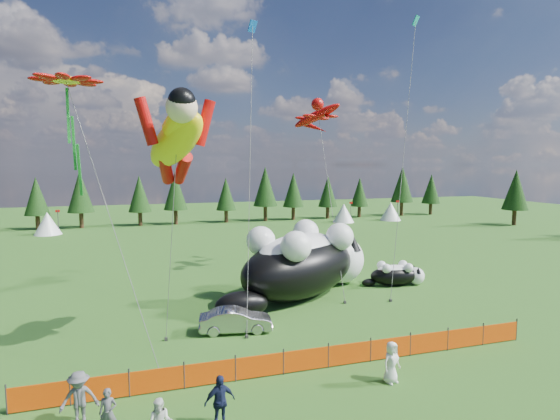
# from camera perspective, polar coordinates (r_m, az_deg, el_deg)

# --- Properties ---
(ground) EXTENTS (160.00, 160.00, 0.00)m
(ground) POSITION_cam_1_polar(r_m,az_deg,el_deg) (22.07, 0.59, -16.99)
(ground) COLOR #123A0A
(ground) RESTS_ON ground
(safety_fence) EXTENTS (22.06, 0.06, 1.10)m
(safety_fence) POSITION_cam_1_polar(r_m,az_deg,el_deg) (19.28, 3.44, -18.91)
(safety_fence) COLOR #262626
(safety_fence) RESTS_ON ground
(tree_line) EXTENTS (90.00, 4.00, 8.00)m
(tree_line) POSITION_cam_1_polar(r_m,az_deg,el_deg) (64.83, -11.53, 1.74)
(tree_line) COLOR black
(tree_line) RESTS_ON ground
(festival_tents) EXTENTS (50.00, 3.20, 2.80)m
(festival_tents) POSITION_cam_1_polar(r_m,az_deg,el_deg) (62.22, -0.89, -0.72)
(festival_tents) COLOR white
(festival_tents) RESTS_ON ground
(cat_large) EXTENTS (11.86, 9.12, 4.76)m
(cat_large) POSITION_cam_1_polar(r_m,az_deg,el_deg) (28.95, 3.36, -6.72)
(cat_large) COLOR black
(cat_large) RESTS_ON ground
(cat_small) EXTENTS (4.65, 2.18, 1.68)m
(cat_small) POSITION_cam_1_polar(r_m,az_deg,el_deg) (32.65, 15.02, -8.09)
(cat_small) COLOR black
(cat_small) RESTS_ON ground
(car) EXTENTS (3.90, 1.89, 1.23)m
(car) POSITION_cam_1_polar(r_m,az_deg,el_deg) (23.30, -5.80, -14.14)
(car) COLOR #A5A5A9
(car) RESTS_ON ground
(spectator_a) EXTENTS (0.63, 0.48, 1.53)m
(spectator_a) POSITION_cam_1_polar(r_m,az_deg,el_deg) (16.22, -21.55, -23.38)
(spectator_a) COLOR #4E4F53
(spectator_a) RESTS_ON ground
(spectator_c) EXTENTS (1.14, 0.74, 1.79)m
(spectator_c) POSITION_cam_1_polar(r_m,az_deg,el_deg) (15.67, -7.89, -23.56)
(spectator_c) COLOR #141A39
(spectator_c) RESTS_ON ground
(spectator_d) EXTENTS (1.25, 0.69, 1.89)m
(spectator_d) POSITION_cam_1_polar(r_m,az_deg,el_deg) (16.92, -24.75, -21.53)
(spectator_d) COLOR #4E4F53
(spectator_d) RESTS_ON ground
(spectator_e) EXTENTS (0.93, 0.73, 1.66)m
(spectator_e) POSITION_cam_1_polar(r_m,az_deg,el_deg) (18.77, 14.35, -18.72)
(spectator_e) COLOR white
(spectator_e) RESTS_ON ground
(superhero_kite) EXTENTS (6.22, 6.45, 12.03)m
(superhero_kite) POSITION_cam_1_polar(r_m,az_deg,el_deg) (19.93, -13.50, 8.72)
(superhero_kite) COLOR yellow
(superhero_kite) RESTS_ON ground
(gecko_kite) EXTENTS (6.03, 11.01, 14.51)m
(gecko_kite) POSITION_cam_1_polar(r_m,az_deg,el_deg) (34.36, 4.81, 12.16)
(gecko_kite) COLOR #B70A09
(gecko_kite) RESTS_ON ground
(flower_kite) EXTENTS (5.37, 6.17, 13.28)m
(flower_kite) POSITION_cam_1_polar(r_m,az_deg,el_deg) (21.33, -26.08, 14.54)
(flower_kite) COLOR #B70A09
(flower_kite) RESTS_ON ground
(diamond_kite_a) EXTENTS (2.40, 6.32, 18.00)m
(diamond_kite_a) POSITION_cam_1_polar(r_m,az_deg,el_deg) (27.80, -3.64, 20.92)
(diamond_kite_a) COLOR blue
(diamond_kite_a) RESTS_ON ground
(diamond_kite_b) EXTENTS (5.78, 6.41, 20.79)m
(diamond_kite_b) POSITION_cam_1_polar(r_m,az_deg,el_deg) (36.36, 17.18, 21.09)
(diamond_kite_b) COLOR #0C9A87
(diamond_kite_b) RESTS_ON ground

